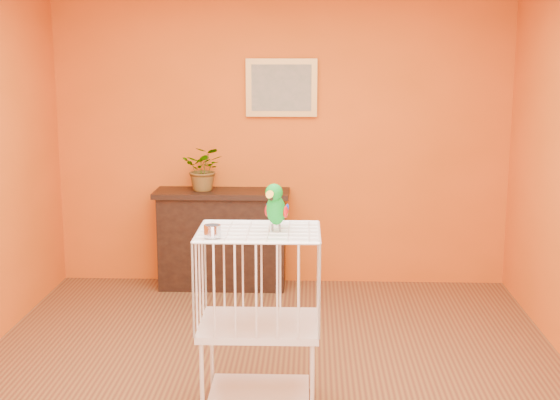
{
  "coord_description": "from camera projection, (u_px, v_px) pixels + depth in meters",
  "views": [
    {
      "loc": [
        0.27,
        -4.59,
        2.09
      ],
      "look_at": [
        0.09,
        -0.28,
        1.24
      ],
      "focal_mm": 50.0,
      "sensor_mm": 36.0,
      "label": 1
    }
  ],
  "objects": [
    {
      "name": "feed_cup",
      "position": [
        212.0,
        231.0,
        4.27
      ],
      "size": [
        0.09,
        0.09,
        0.07
      ],
      "primitive_type": "cylinder",
      "color": "silver",
      "rests_on": "birdcage"
    },
    {
      "name": "ground",
      "position": [
        268.0,
        385.0,
        4.92
      ],
      "size": [
        4.5,
        4.5,
        0.0
      ],
      "primitive_type": "plane",
      "color": "brown",
      "rests_on": "ground"
    },
    {
      "name": "parrot",
      "position": [
        276.0,
        206.0,
        4.41
      ],
      "size": [
        0.15,
        0.25,
        0.28
      ],
      "rotation": [
        0.0,
        0.0,
        -0.31
      ],
      "color": "#59544C",
      "rests_on": "birdcage"
    },
    {
      "name": "console_cabinet",
      "position": [
        222.0,
        239.0,
        6.86
      ],
      "size": [
        1.17,
        0.42,
        0.87
      ],
      "color": "black",
      "rests_on": "ground"
    },
    {
      "name": "birdcage",
      "position": [
        259.0,
        316.0,
        4.54
      ],
      "size": [
        0.69,
        0.54,
        1.06
      ],
      "rotation": [
        0.0,
        0.0,
        0.01
      ],
      "color": "silver",
      "rests_on": "ground"
    },
    {
      "name": "framed_picture",
      "position": [
        281.0,
        88.0,
        6.76
      ],
      "size": [
        0.62,
        0.04,
        0.5
      ],
      "color": "#C39145",
      "rests_on": "room_shell"
    },
    {
      "name": "potted_plant",
      "position": [
        204.0,
        174.0,
        6.74
      ],
      "size": [
        0.39,
        0.43,
        0.3
      ],
      "primitive_type": "imported",
      "rotation": [
        0.0,
        0.0,
        -0.12
      ],
      "color": "#26722D",
      "rests_on": "console_cabinet"
    },
    {
      "name": "room_shell",
      "position": [
        267.0,
        135.0,
        4.61
      ],
      "size": [
        4.5,
        4.5,
        4.5
      ],
      "color": "orange",
      "rests_on": "ground"
    }
  ]
}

